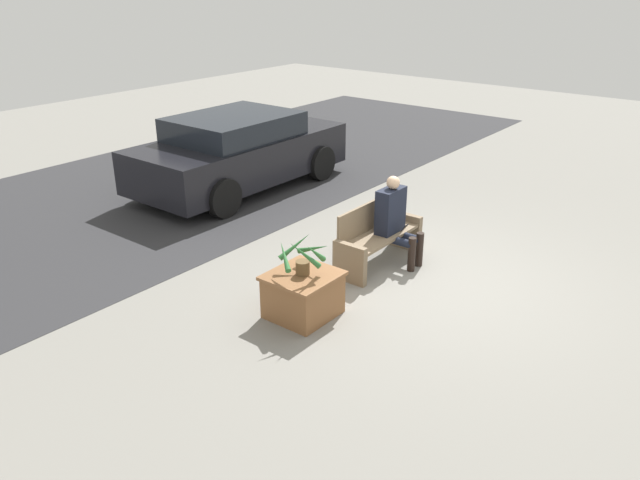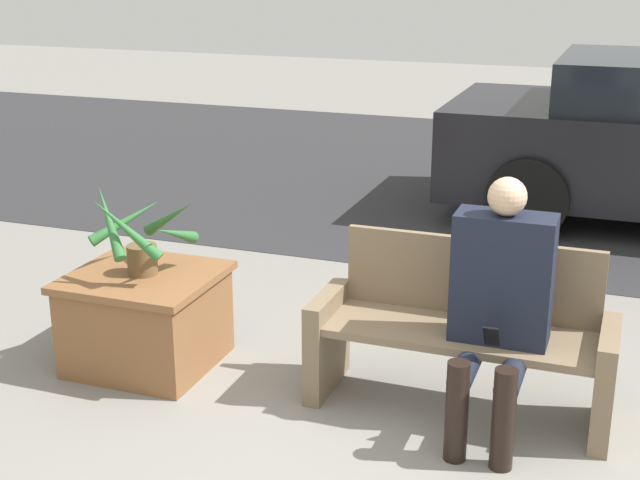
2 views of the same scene
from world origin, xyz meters
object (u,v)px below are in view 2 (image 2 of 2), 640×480
object	(u,v)px
bench	(462,334)
potted_plant	(142,235)
planter_box	(146,316)
person_seated	(499,299)

from	to	relation	value
bench	potted_plant	world-z (taller)	potted_plant
bench	planter_box	size ratio (longest dim) A/B	1.90
person_seated	potted_plant	bearing A→B (deg)	178.73
bench	planter_box	bearing A→B (deg)	-175.84
person_seated	planter_box	world-z (taller)	person_seated
planter_box	potted_plant	xyz separation A→B (m)	(0.00, 0.00, 0.46)
person_seated	potted_plant	size ratio (longest dim) A/B	2.03
person_seated	planter_box	size ratio (longest dim) A/B	1.58
potted_plant	person_seated	bearing A→B (deg)	-1.27
bench	planter_box	distance (m)	1.73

